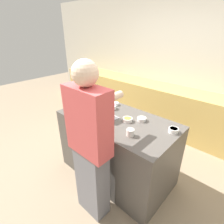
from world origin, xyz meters
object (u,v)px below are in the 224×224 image
object	(u,v)px
candy_bowl_front_corner	(115,104)
person	(90,146)
gingerbread_house	(100,108)
candy_bowl_far_right	(128,120)
candy_bowl_near_tray_left	(173,130)
candy_bowl_center_rear	(142,119)
decorative_tree	(98,96)
candy_bowl_far_left	(112,107)
mug	(130,133)
baking_tray	(100,117)
candy_bowl_beside_tree	(109,100)

from	to	relation	value
candy_bowl_front_corner	person	xyz separation A→B (m)	(0.47, -0.90, -0.04)
gingerbread_house	candy_bowl_far_right	distance (m)	0.37
gingerbread_house	candy_bowl_near_tray_left	world-z (taller)	gingerbread_house
gingerbread_house	candy_bowl_center_rear	size ratio (longest dim) A/B	2.82
decorative_tree	candy_bowl_front_corner	size ratio (longest dim) A/B	3.69
decorative_tree	candy_bowl_far_left	distance (m)	0.25
candy_bowl_center_rear	mug	bearing A→B (deg)	-75.09
candy_bowl_far_right	candy_bowl_center_rear	bearing A→B (deg)	47.11
baking_tray	decorative_tree	size ratio (longest dim) A/B	1.11
candy_bowl_beside_tree	candy_bowl_front_corner	world-z (taller)	candy_bowl_beside_tree
candy_bowl_center_rear	candy_bowl_near_tray_left	distance (m)	0.41
candy_bowl_far_right	candy_bowl_center_rear	xyz separation A→B (m)	(0.12, 0.13, -0.00)
candy_bowl_center_rear	person	xyz separation A→B (m)	(-0.09, -0.76, -0.04)
candy_bowl_near_tray_left	candy_bowl_far_left	size ratio (longest dim) A/B	0.90
decorative_tree	candy_bowl_near_tray_left	bearing A→B (deg)	5.04
candy_bowl_center_rear	mug	xyz separation A→B (m)	(0.10, -0.36, 0.02)
decorative_tree	candy_bowl_beside_tree	size ratio (longest dim) A/B	2.95
candy_bowl_far_right	candy_bowl_beside_tree	xyz separation A→B (m)	(-0.58, 0.29, 0.01)
candy_bowl_far_right	candy_bowl_front_corner	world-z (taller)	candy_bowl_far_right
candy_bowl_far_right	candy_bowl_front_corner	distance (m)	0.52
candy_bowl_beside_tree	person	world-z (taller)	person
candy_bowl_far_right	person	bearing A→B (deg)	-87.18
gingerbread_house	candy_bowl_far_left	size ratio (longest dim) A/B	2.59
candy_bowl_far_right	mug	bearing A→B (deg)	-46.92
candy_bowl_far_left	candy_bowl_front_corner	distance (m)	0.14
decorative_tree	candy_bowl_far_right	world-z (taller)	decorative_tree
candy_bowl_center_rear	candy_bowl_far_left	world-z (taller)	candy_bowl_far_left
gingerbread_house	mug	size ratio (longest dim) A/B	3.75
decorative_tree	candy_bowl_center_rear	world-z (taller)	decorative_tree
candy_bowl_far_right	candy_bowl_front_corner	bearing A→B (deg)	148.21
gingerbread_house	decorative_tree	world-z (taller)	decorative_tree
gingerbread_house	decorative_tree	xyz separation A→B (m)	(-0.24, 0.20, 0.05)
candy_bowl_far_left	person	size ratio (longest dim) A/B	0.07
baking_tray	person	world-z (taller)	person
gingerbread_house	person	xyz separation A→B (m)	(0.35, -0.48, -0.14)
baking_tray	candy_bowl_front_corner	size ratio (longest dim) A/B	4.08
gingerbread_house	candy_bowl_center_rear	xyz separation A→B (m)	(0.44, 0.28, -0.10)
candy_bowl_far_right	mug	world-z (taller)	mug
candy_bowl_near_tray_left	person	xyz separation A→B (m)	(-0.49, -0.77, -0.04)
candy_bowl_center_rear	gingerbread_house	bearing A→B (deg)	-147.49
baking_tray	candy_bowl_far_right	size ratio (longest dim) A/B	3.27
candy_bowl_far_left	candy_bowl_front_corner	xyz separation A→B (m)	(-0.05, 0.13, -0.01)
mug	gingerbread_house	bearing A→B (deg)	171.87
gingerbread_house	person	world-z (taller)	person
candy_bowl_far_right	candy_bowl_center_rear	distance (m)	0.18
gingerbread_house	decorative_tree	size ratio (longest dim) A/B	0.88
baking_tray	candy_bowl_far_right	world-z (taller)	candy_bowl_far_right
candy_bowl_beside_tree	candy_bowl_front_corner	xyz separation A→B (m)	(0.14, -0.02, -0.01)
baking_tray	gingerbread_house	distance (m)	0.12
candy_bowl_beside_tree	candy_bowl_far_right	bearing A→B (deg)	-26.42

